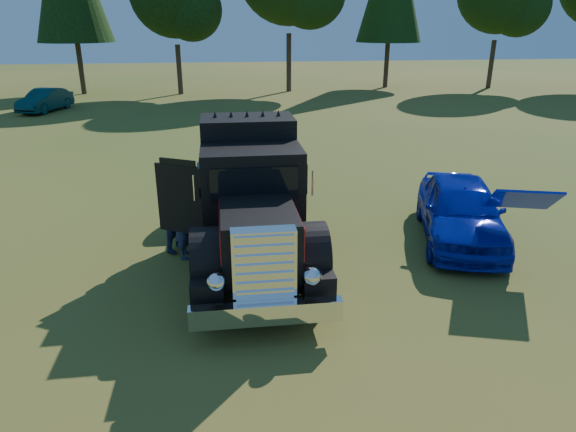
# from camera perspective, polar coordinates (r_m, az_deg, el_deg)

# --- Properties ---
(ground) EXTENTS (120.00, 120.00, 0.00)m
(ground) POSITION_cam_1_polar(r_m,az_deg,el_deg) (10.60, 0.31, -7.17)
(ground) COLOR #2D5218
(ground) RESTS_ON ground
(diamond_t_truck) EXTENTS (3.26, 7.16, 3.00)m
(diamond_t_truck) POSITION_cam_1_polar(r_m,az_deg,el_deg) (11.16, -4.10, 1.43)
(diamond_t_truck) COLOR black
(diamond_t_truck) RESTS_ON ground
(hotrod_coupe) EXTENTS (2.96, 4.76, 1.89)m
(hotrod_coupe) POSITION_cam_1_polar(r_m,az_deg,el_deg) (12.93, 18.65, 0.66)
(hotrod_coupe) COLOR #0837B3
(hotrod_coupe) RESTS_ON ground
(spectator_near) EXTENTS (0.41, 0.60, 1.59)m
(spectator_near) POSITION_cam_1_polar(r_m,az_deg,el_deg) (11.54, -11.54, -0.85)
(spectator_near) COLOR #1E2747
(spectator_near) RESTS_ON ground
(spectator_far) EXTENTS (1.04, 1.11, 1.83)m
(spectator_far) POSITION_cam_1_polar(r_m,az_deg,el_deg) (11.95, -11.91, 0.49)
(spectator_far) COLOR #1C2043
(spectator_far) RESTS_ON ground
(distant_teal_car) EXTENTS (2.45, 4.15, 1.29)m
(distant_teal_car) POSITION_cam_1_polar(r_m,az_deg,el_deg) (33.86, -25.39, 11.55)
(distant_teal_car) COLOR #092D37
(distant_teal_car) RESTS_ON ground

